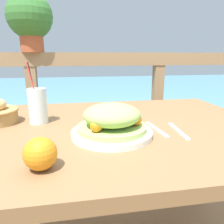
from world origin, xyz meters
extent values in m
cube|color=olive|center=(0.00, 0.00, 0.69)|extent=(1.25, 0.92, 0.04)
cube|color=olive|center=(-0.56, 0.40, 0.34)|extent=(0.06, 0.06, 0.67)
cube|color=olive|center=(0.56, 0.40, 0.34)|extent=(0.06, 0.06, 0.67)
cube|color=#937551|center=(0.00, 0.73, 0.96)|extent=(2.80, 0.08, 0.09)
cube|color=#937551|center=(-0.45, 0.73, 0.46)|extent=(0.07, 0.07, 0.92)
cube|color=#937551|center=(0.46, 0.73, 0.46)|extent=(0.07, 0.07, 0.92)
cube|color=#568EA8|center=(0.00, 3.23, 0.21)|extent=(12.00, 4.00, 0.42)
cylinder|color=white|center=(-0.05, -0.12, 0.72)|extent=(0.28, 0.28, 0.02)
cylinder|color=#A8C66B|center=(-0.05, -0.12, 0.74)|extent=(0.24, 0.24, 0.02)
ellipsoid|color=#9EC660|center=(-0.05, -0.12, 0.79)|extent=(0.20, 0.20, 0.08)
sphere|color=orange|center=(0.04, -0.13, 0.77)|extent=(0.04, 0.04, 0.04)
sphere|color=orange|center=(-0.10, -0.05, 0.77)|extent=(0.04, 0.04, 0.04)
sphere|color=orange|center=(-0.11, -0.18, 0.77)|extent=(0.04, 0.04, 0.04)
cylinder|color=silver|center=(-0.32, 0.08, 0.79)|extent=(0.08, 0.08, 0.15)
cylinder|color=black|center=(-0.33, 0.08, 0.86)|extent=(0.04, 0.05, 0.21)
cylinder|color=red|center=(-0.33, 0.08, 0.86)|extent=(0.05, 0.05, 0.21)
cylinder|color=#A34C2D|center=(-0.43, 0.73, 1.06)|extent=(0.15, 0.15, 0.10)
sphere|color=#336B2D|center=(-0.43, 0.73, 1.23)|extent=(0.29, 0.29, 0.29)
cube|color=silver|center=(0.13, -0.09, 0.72)|extent=(0.03, 0.18, 0.00)
cube|color=silver|center=(0.21, -0.12, 0.72)|extent=(0.03, 0.18, 0.00)
sphere|color=orange|center=(-0.26, -0.32, 0.75)|extent=(0.08, 0.08, 0.08)
camera|label=1|loc=(-0.17, -0.84, 0.99)|focal=35.00mm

